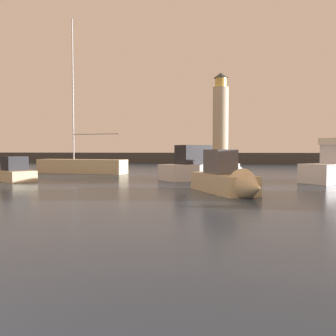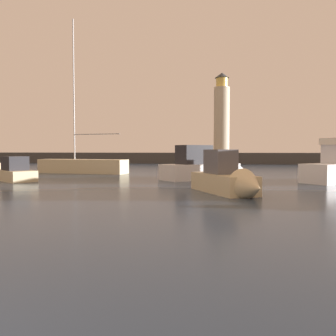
% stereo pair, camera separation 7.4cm
% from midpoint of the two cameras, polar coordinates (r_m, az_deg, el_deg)
% --- Properties ---
extents(ground_plane, '(220.00, 220.00, 0.00)m').
position_cam_midpoint_polar(ground_plane, '(31.96, 2.83, -1.14)').
color(ground_plane, '#2D3D51').
extents(breakwater, '(86.42, 6.37, 1.80)m').
position_cam_midpoint_polar(breakwater, '(61.98, 6.70, 1.60)').
color(breakwater, '#423F3D').
rests_on(breakwater, ground_plane).
extents(lighthouse, '(2.65, 2.65, 13.57)m').
position_cam_midpoint_polar(lighthouse, '(62.15, 8.59, 8.35)').
color(lighthouse, beige).
rests_on(lighthouse, breakwater).
extents(motorboat_1, '(7.09, 7.08, 3.01)m').
position_cam_midpoint_polar(motorboat_1, '(28.16, 6.80, 0.01)').
color(motorboat_1, white).
rests_on(motorboat_1, ground_plane).
extents(motorboat_2, '(4.33, 5.95, 2.55)m').
position_cam_midpoint_polar(motorboat_2, '(18.38, 9.92, -1.90)').
color(motorboat_2, beige).
rests_on(motorboat_2, ground_plane).
extents(motorboat_4, '(5.95, 4.90, 2.19)m').
position_cam_midpoint_polar(motorboat_4, '(29.24, -24.09, -0.65)').
color(motorboat_4, beige).
rests_on(motorboat_4, ground_plane).
extents(sailboat_moored, '(9.01, 3.10, 14.79)m').
position_cam_midpoint_polar(sailboat_moored, '(35.58, -13.39, 0.37)').
color(sailboat_moored, beige).
rests_on(sailboat_moored, ground_plane).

